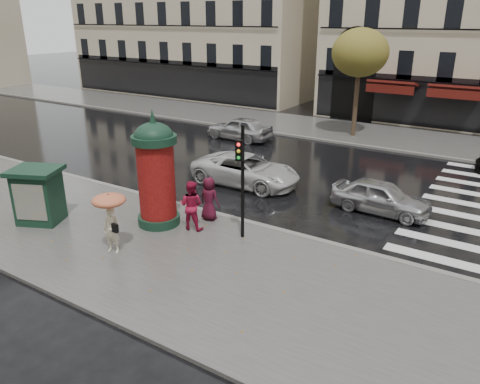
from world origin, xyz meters
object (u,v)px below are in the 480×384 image
Objects in this scene: morris_column at (156,171)px; newsstand at (38,195)px; woman_umbrella at (110,213)px; woman_red at (191,205)px; car_white at (246,170)px; man_burgundy at (209,199)px; traffic_light at (242,172)px; car_silver at (381,197)px; car_far_silver at (240,128)px.

morris_column is 4.47m from newsstand.
newsstand is (-4.03, 0.25, -0.28)m from woman_umbrella.
car_white is (-1.05, 5.31, -0.32)m from woman_red.
woman_red reaches higher than man_burgundy.
traffic_light is 0.78× the size of car_white.
woman_red is 1.02m from man_burgundy.
car_silver is (5.09, 4.37, -0.29)m from man_burgundy.
car_white is (-6.18, -0.08, 0.04)m from car_silver.
man_burgundy reaches higher than car_white.
traffic_light is (1.88, 0.34, 1.47)m from woman_red.
man_burgundy is at bearing 159.93° from traffic_light.
car_white is (-1.09, 4.29, -0.24)m from man_burgundy.
woman_red is at bearing 138.45° from car_silver.
morris_column reaches higher than woman_red.
traffic_light reaches higher than woman_umbrella.
car_far_silver is at bearing -62.63° from man_burgundy.
traffic_light is at bearing 159.75° from man_burgundy.
man_burgundy is at bearing -104.94° from woman_red.
woman_umbrella is at bearing -83.91° from morris_column.
woman_red reaches higher than car_far_silver.
newsstand is 0.43× the size of car_white.
morris_column reaches higher than traffic_light.
car_silver is at bearing 57.31° from traffic_light.
car_silver is at bearing 52.87° from woman_umbrella.
morris_column reaches higher than car_far_silver.
traffic_light reaches higher than car_far_silver.
woman_red is 2.42m from traffic_light.
car_far_silver is at bearing 33.50° from car_white.
woman_umbrella is 0.95× the size of newsstand.
morris_column is at bearing 176.36° from car_white.
traffic_light reaches higher than car_silver.
woman_umbrella is 1.24× the size of man_burgundy.
woman_umbrella is 3.95m from man_burgundy.
woman_red is 0.84× the size of newsstand.
man_burgundy reaches higher than car_silver.
woman_red is at bearing 26.97° from car_far_silver.
car_white is at bearing 87.47° from morris_column.
morris_column is at bearing 133.47° from car_silver.
woman_red is at bearing -169.70° from traffic_light.
man_burgundy is 0.42× the size of traffic_light.
morris_column reaches higher than man_burgundy.
traffic_light is at bearing 22.21° from newsstand.
car_far_silver is (-5.77, 12.15, -0.30)m from woman_red.
newsstand is 14.66m from car_far_silver.
car_far_silver is at bearing 109.78° from morris_column.
car_far_silver is (-5.81, 11.13, -0.22)m from man_burgundy.
woman_red reaches higher than car_white.
car_silver is 6.18m from car_white.
woman_umbrella is 2.57m from morris_column.
woman_umbrella reaches higher than woman_red.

